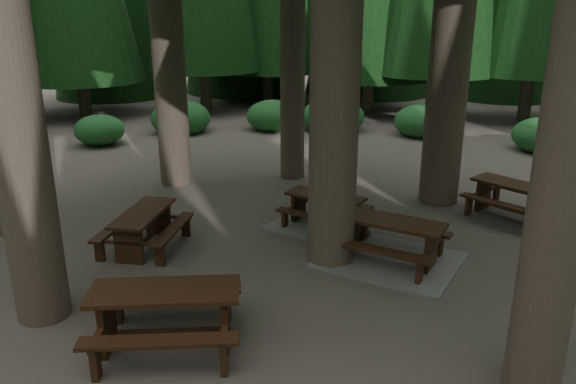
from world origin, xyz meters
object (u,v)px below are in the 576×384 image
(picnic_table_b, at_px, (144,224))
(picnic_table_c, at_px, (325,216))
(picnic_table_d, at_px, (514,195))
(picnic_table_e, at_px, (166,309))
(picnic_table_a, at_px, (390,247))

(picnic_table_b, height_order, picnic_table_c, picnic_table_b)
(picnic_table_b, distance_m, picnic_table_d, 7.81)
(picnic_table_b, distance_m, picnic_table_c, 3.67)
(picnic_table_c, bearing_deg, picnic_table_e, -86.55)
(picnic_table_c, height_order, picnic_table_e, picnic_table_e)
(picnic_table_b, bearing_deg, picnic_table_e, -151.80)
(picnic_table_a, xyz_separation_m, picnic_table_b, (-4.51, -0.89, 0.22))
(picnic_table_c, height_order, picnic_table_d, picnic_table_d)
(picnic_table_e, bearing_deg, picnic_table_c, 57.32)
(picnic_table_c, xyz_separation_m, picnic_table_d, (3.74, 1.84, 0.28))
(picnic_table_a, height_order, picnic_table_d, picnic_table_a)
(picnic_table_b, xyz_separation_m, picnic_table_c, (2.97, 2.14, -0.26))
(picnic_table_c, xyz_separation_m, picnic_table_e, (-0.91, -4.87, 0.34))
(picnic_table_d, bearing_deg, picnic_table_a, -95.38)
(picnic_table_a, distance_m, picnic_table_d, 3.81)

